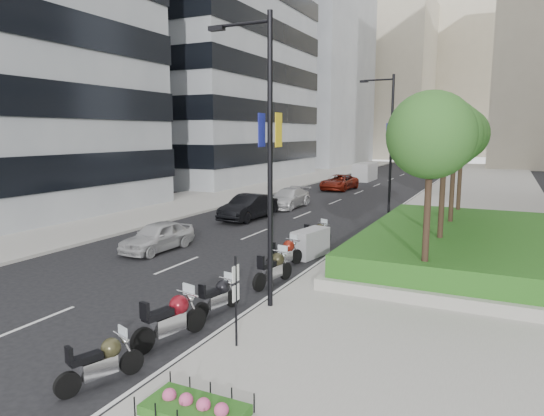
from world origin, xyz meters
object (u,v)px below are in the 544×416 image
Objects in this scene: lamp_post_2 at (430,138)px; motorcycle_6 at (317,234)px; lamp_post_0 at (265,148)px; motorcycle_4 at (285,253)px; car_b at (248,207)px; delivery_van at (365,173)px; motorcycle_0 at (102,361)px; motorcycle_2 at (218,296)px; motorcycle_1 at (172,318)px; car_c at (288,198)px; motorcycle_5 at (310,243)px; lamp_post_1 at (389,140)px; car_a at (157,236)px; parking_sign at (236,297)px; car_d at (339,182)px; motorcycle_3 at (274,268)px.

motorcycle_6 is (-1.60, -26.13, -4.49)m from lamp_post_2.
motorcycle_4 is at bearing 107.00° from lamp_post_0.
delivery_van reaches higher than car_b.
motorcycle_0 is 4.79m from motorcycle_2.
motorcycle_1 reaches higher than motorcycle_0.
motorcycle_0 is 14.60m from motorcycle_6.
motorcycle_0 is 10.34m from motorcycle_4.
motorcycle_6 reaches higher than motorcycle_2.
motorcycle_2 is 0.41× the size of car_c.
car_c is (-6.66, 25.31, 0.17)m from motorcycle_0.
car_c is (0.28, 5.75, -0.09)m from car_b.
motorcycle_5 reaches higher than motorcycle_6.
car_c is at bearing 111.81° from lamp_post_0.
lamp_post_1 is at bearing -17.42° from car_c.
motorcycle_1 is at bearing -169.94° from motorcycle_2.
motorcycle_4 is at bearing 12.65° from motorcycle_2.
motorcycle_2 is 0.49× the size of car_a.
motorcycle_1 is at bearing -110.05° from lamp_post_0.
parking_sign reaches higher than motorcycle_4.
lamp_post_0 is at bearing 102.33° from parking_sign.
lamp_post_2 is 17.83m from car_c.
parking_sign is at bearing -88.12° from lamp_post_1.
lamp_post_2 reaches higher than motorcycle_6.
parking_sign reaches higher than car_d.
lamp_post_0 reaches higher than parking_sign.
car_a is 37.46m from delivery_van.
car_b is at bearing -158.78° from lamp_post_1.
motorcycle_5 is 0.54× the size of car_a.
lamp_post_2 is 38.18m from parking_sign.
delivery_van is (-8.76, 45.14, -0.51)m from parking_sign.
car_b is (-6.53, 4.97, 0.22)m from motorcycle_6.
motorcycle_2 is at bearing -161.44° from motorcycle_4.
lamp_post_1 is at bearing 9.61° from motorcycle_4.
car_d is (-7.95, 32.08, -4.33)m from lamp_post_0.
motorcycle_3 is 13.59m from car_b.
motorcycle_0 is 20.76m from car_b.
lamp_post_1 is 1.69× the size of car_d.
parking_sign is at bearing -89.01° from lamp_post_2.
motorcycle_1 reaches higher than motorcycle_3.
motorcycle_2 is at bearing -157.19° from motorcycle_6.
lamp_post_2 is at bearing 16.83° from motorcycle_6.
car_b is at bearing 52.15° from motorcycle_4.
motorcycle_5 is at bearing 12.76° from motorcycle_3.
motorcycle_6 is (-0.75, 6.51, -0.04)m from motorcycle_3.
delivery_van reaches higher than car_d.
motorcycle_1 is (-0.00, 2.48, 0.11)m from motorcycle_0.
lamp_post_2 reaches higher than car_c.
delivery_van is at bearing 21.86° from motorcycle_5.
delivery_van is (-7.26, 39.77, 0.33)m from motorcycle_3.
car_d is (-6.53, 27.46, 0.14)m from motorcycle_4.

